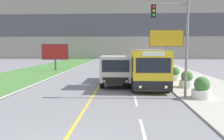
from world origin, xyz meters
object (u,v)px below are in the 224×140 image
city_bus (148,69)px  planter_round_second (187,80)px  traffic_light_mast (177,35)px  dump_truck (116,71)px  planter_round_third (175,74)px  car_distant (119,64)px  billboard_small (55,52)px  planter_round_near (202,89)px  billboard_large (166,39)px

city_bus → planter_round_second: (3.01, 0.15, -0.88)m
traffic_light_mast → city_bus: bearing=110.0°
city_bus → traffic_light_mast: size_ratio=0.89×
dump_truck → planter_round_third: (5.51, 2.85, -0.62)m
car_distant → billboard_small: billboard_small is taller
dump_truck → car_distant: (-0.02, 14.94, -0.57)m
planter_round_near → planter_round_third: 7.55m
car_distant → planter_round_second: car_distant is taller
city_bus → traffic_light_mast: 4.39m
city_bus → planter_round_second: 3.14m
car_distant → planter_round_near: bearing=-74.7°
dump_truck → planter_round_second: (5.54, -0.93, -0.61)m
dump_truck → planter_round_near: size_ratio=5.24×
dump_truck → traffic_light_mast: size_ratio=1.13×
planter_round_near → planter_round_third: bearing=88.9°
car_distant → traffic_light_mast: size_ratio=0.70×
traffic_light_mast → planter_round_near: 3.61m
billboard_large → planter_round_third: size_ratio=5.03×
traffic_light_mast → billboard_large: size_ratio=0.95×
billboard_large → billboard_small: bearing=-150.9°
dump_truck → billboard_small: size_ratio=1.82×
city_bus → traffic_light_mast: (1.26, -3.47, 2.38)m
city_bus → planter_round_near: 4.68m
planter_round_second → planter_round_third: (-0.03, 3.77, -0.01)m
dump_truck → car_distant: size_ratio=1.62×
city_bus → dump_truck: size_ratio=0.79×
traffic_light_mast → billboard_small: 21.30m
car_distant → planter_round_near: (5.38, -19.64, -0.03)m
planter_round_second → traffic_light_mast: bearing=-115.8°
dump_truck → planter_round_second: dump_truck is taller
dump_truck → billboard_small: bearing=126.1°
billboard_large → planter_round_second: (-2.82, -23.00, -4.13)m
city_bus → car_distant: size_ratio=1.28×
car_distant → planter_round_second: 16.81m
billboard_small → planter_round_second: bearing=-42.4°
traffic_light_mast → billboard_large: (4.57, 26.63, 0.88)m
car_distant → planter_round_third: size_ratio=3.35×
city_bus → traffic_light_mast: bearing=-70.0°
city_bus → billboard_small: bearing=130.7°
planter_round_near → planter_round_second: 3.78m
car_distant → traffic_light_mast: (3.81, -19.49, 3.22)m
planter_round_second → planter_round_third: size_ratio=1.02×
traffic_light_mast → planter_round_second: size_ratio=4.69×
billboard_large → traffic_light_mast: bearing=-99.7°
billboard_small → planter_round_near: size_ratio=2.88×
planter_round_near → billboard_large: bearing=83.6°
billboard_large → planter_round_near: size_ratio=4.86×
traffic_light_mast → planter_round_second: 5.17m
planter_round_near → traffic_light_mast: bearing=174.5°
city_bus → planter_round_second: size_ratio=4.19×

